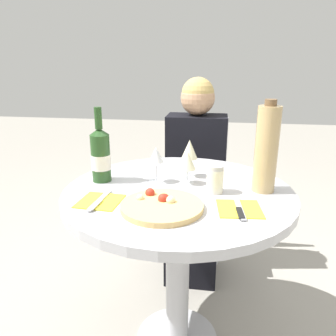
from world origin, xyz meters
The scene contains 12 objects.
dining_table centered at (0.00, 0.00, 0.63)m, with size 0.92×0.92×0.77m.
chair_behind_diner centered at (0.02, 0.77, 0.45)m, with size 0.38×0.38×0.93m.
seated_diner centered at (0.02, 0.63, 0.54)m, with size 0.35×0.43×1.18m.
pizza_large centered at (-0.04, -0.19, 0.79)m, with size 0.29×0.29×0.05m.
wine_bottle centered at (-0.34, 0.05, 0.89)m, with size 0.08×0.08×0.32m.
tall_carafe centered at (0.33, 0.04, 0.94)m, with size 0.09×0.09×0.36m.
sugar_shaker centered at (0.14, -0.01, 0.83)m, with size 0.07×0.07×0.11m.
wine_glass_front_right centered at (0.03, 0.07, 0.87)m, with size 0.07×0.07×0.14m.
wine_glass_back_right centered at (0.03, 0.16, 0.90)m, with size 0.07×0.07×0.17m.
wine_glass_front_left centered at (-0.10, 0.07, 0.89)m, with size 0.06×0.06×0.15m.
place_setting_left centered at (-0.27, -0.17, 0.78)m, with size 0.16×0.19×0.01m.
place_setting_right centered at (0.23, -0.16, 0.78)m, with size 0.16×0.19×0.01m.
Camera 1 is at (0.14, -1.22, 1.26)m, focal length 35.00 mm.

